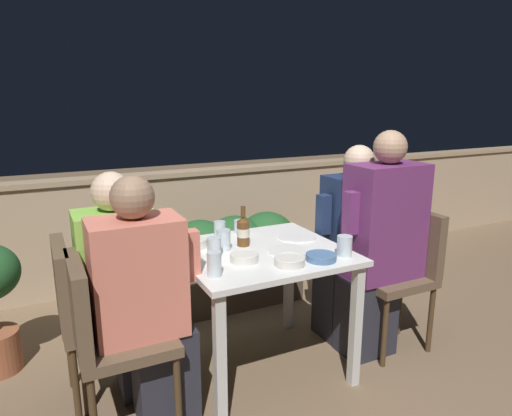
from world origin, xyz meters
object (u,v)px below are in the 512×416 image
person_coral_top (147,304)px  beer_bottle (243,231)px  chair_left_far (86,306)px  chair_right_near (402,263)px  person_green_blouse (126,286)px  person_navy_jumper (350,242)px  chair_right_far (373,251)px  chair_left_near (104,328)px  person_purple_stripe (379,245)px

person_coral_top → beer_bottle: (0.60, 0.26, 0.20)m
chair_left_far → chair_right_near: size_ratio=1.00×
person_green_blouse → person_navy_jumper: 1.41m
chair_right_far → person_navy_jumper: size_ratio=0.69×
chair_left_near → person_coral_top: 0.21m
chair_left_near → person_coral_top: bearing=-0.0°
person_coral_top → chair_right_near: person_coral_top is taller
person_navy_jumper → beer_bottle: bearing=-178.3°
person_green_blouse → beer_bottle: person_green_blouse is taller
chair_left_near → beer_bottle: bearing=18.4°
chair_left_far → beer_bottle: 0.88m
chair_right_near → beer_bottle: (-0.97, 0.23, 0.27)m
person_purple_stripe → person_navy_jumper: (-0.02, 0.25, -0.05)m
person_green_blouse → person_coral_top: bearing=-80.7°
chair_right_near → person_purple_stripe: bearing=-180.0°
person_coral_top → chair_right_near: 1.57m
chair_left_near → chair_right_near: size_ratio=1.00×
chair_left_near → beer_bottle: size_ratio=3.84×
chair_right_near → beer_bottle: 1.03m
person_purple_stripe → beer_bottle: 0.82m
person_green_blouse → chair_right_near: bearing=-8.2°
chair_right_far → chair_left_near: bearing=-170.7°
chair_left_far → person_green_blouse: 0.21m
person_coral_top → person_navy_jumper: bearing=11.9°
chair_left_near → chair_right_far: 1.77m
chair_right_near → beer_bottle: bearing=166.9°
chair_left_far → chair_left_near: bearing=-80.5°
person_coral_top → person_purple_stripe: size_ratio=0.90×
person_coral_top → chair_left_near: bearing=180.0°
person_coral_top → person_green_blouse: bearing=99.3°
chair_left_far → person_purple_stripe: person_purple_stripe is taller
chair_right_far → person_green_blouse: bearing=-179.4°
person_green_blouse → chair_right_near: 1.63m
chair_left_far → chair_right_far: same height
person_navy_jumper → chair_left_far: bearing=-179.4°
person_coral_top → beer_bottle: 0.69m
chair_right_near → chair_left_far: bearing=172.7°
chair_left_far → beer_bottle: beer_bottle is taller
person_coral_top → chair_left_far: size_ratio=1.40×
person_green_blouse → chair_right_near: (1.61, -0.23, -0.06)m
chair_right_near → person_navy_jumper: 0.33m
person_green_blouse → chair_right_far: person_green_blouse is taller
chair_left_far → person_green_blouse: person_green_blouse is taller
person_coral_top → person_navy_jumper: person_navy_jumper is taller
chair_left_far → chair_right_far: (1.79, 0.02, 0.00)m
person_green_blouse → chair_right_near: person_green_blouse is taller
chair_left_near → person_green_blouse: 0.32m
chair_left_near → chair_left_far: size_ratio=1.00×
person_green_blouse → person_purple_stripe: person_purple_stripe is taller
person_purple_stripe → beer_bottle: (-0.78, 0.23, 0.13)m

